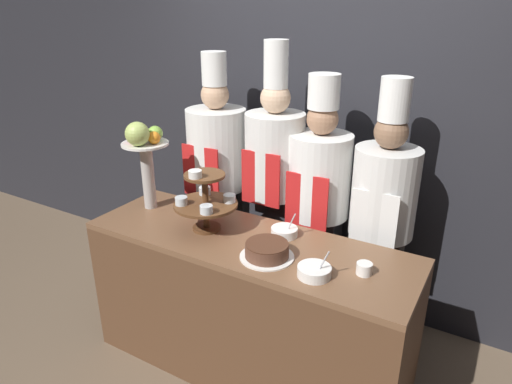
% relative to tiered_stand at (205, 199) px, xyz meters
% --- Properties ---
extents(wall_back, '(10.00, 0.06, 2.80)m').
position_rel_tiered_stand_xyz_m(wall_back, '(0.27, 0.99, 0.33)').
color(wall_back, '#232328').
rests_on(wall_back, ground_plane).
extents(buffet_counter, '(1.88, 0.61, 0.88)m').
position_rel_tiered_stand_xyz_m(buffet_counter, '(0.27, 0.01, -0.63)').
color(buffet_counter, brown).
rests_on(buffet_counter, ground_plane).
extents(tiered_stand, '(0.36, 0.36, 0.38)m').
position_rel_tiered_stand_xyz_m(tiered_stand, '(0.00, 0.00, 0.00)').
color(tiered_stand, brown).
rests_on(tiered_stand, buffet_counter).
extents(fruit_pedestal, '(0.29, 0.29, 0.57)m').
position_rel_tiered_stand_xyz_m(fruit_pedestal, '(-0.49, 0.06, 0.21)').
color(fruit_pedestal, '#B2ADA8').
rests_on(fruit_pedestal, buffet_counter).
extents(cake_round, '(0.28, 0.28, 0.08)m').
position_rel_tiered_stand_xyz_m(cake_round, '(0.46, -0.10, -0.15)').
color(cake_round, white).
rests_on(cake_round, buffet_counter).
extents(cup_white, '(0.08, 0.08, 0.06)m').
position_rel_tiered_stand_xyz_m(cup_white, '(0.94, -0.00, -0.16)').
color(cup_white, white).
rests_on(cup_white, buffet_counter).
extents(serving_bowl_near, '(0.16, 0.16, 0.15)m').
position_rel_tiered_stand_xyz_m(serving_bowl_near, '(0.74, -0.14, -0.16)').
color(serving_bowl_near, white).
rests_on(serving_bowl_near, buffet_counter).
extents(serving_bowl_far, '(0.15, 0.15, 0.15)m').
position_rel_tiered_stand_xyz_m(serving_bowl_far, '(0.43, 0.16, -0.16)').
color(serving_bowl_far, white).
rests_on(serving_bowl_far, buffet_counter).
extents(chef_left, '(0.41, 0.41, 1.81)m').
position_rel_tiered_stand_xyz_m(chef_left, '(-0.34, 0.60, -0.09)').
color(chef_left, '#38332D').
rests_on(chef_left, ground_plane).
extents(chef_center_left, '(0.39, 0.39, 1.90)m').
position_rel_tiered_stand_xyz_m(chef_center_left, '(0.12, 0.60, -0.06)').
color(chef_center_left, '#28282D').
rests_on(chef_center_left, ground_plane).
extents(chef_center_right, '(0.39, 0.39, 1.72)m').
position_rel_tiered_stand_xyz_m(chef_center_right, '(0.44, 0.60, -0.12)').
color(chef_center_right, '#28282D').
rests_on(chef_center_right, ground_plane).
extents(chef_right, '(0.38, 0.38, 1.74)m').
position_rel_tiered_stand_xyz_m(chef_right, '(0.85, 0.60, -0.14)').
color(chef_right, '#38332D').
rests_on(chef_right, ground_plane).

